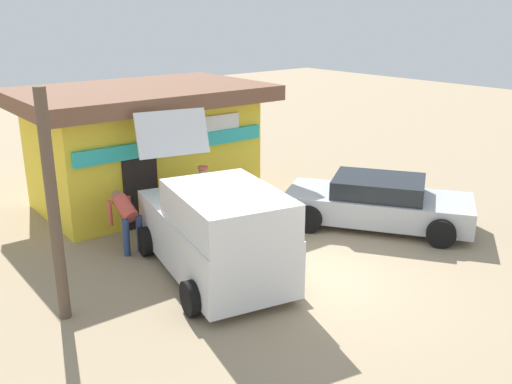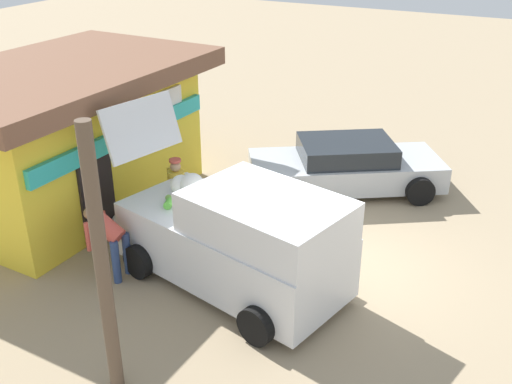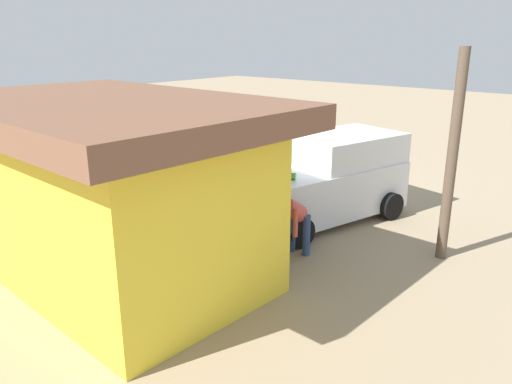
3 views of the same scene
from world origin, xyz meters
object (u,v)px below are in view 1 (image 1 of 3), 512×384
object	(u,v)px
parked_sedan	(378,203)
vendor_standing	(204,195)
customer_bending	(126,215)
storefront_bar	(144,143)
paint_bucket	(278,206)
unloaded_banana_pile	(168,217)
delivery_van	(215,230)

from	to	relation	value
parked_sedan	vendor_standing	size ratio (longest dim) A/B	2.91
parked_sedan	vendor_standing	distance (m)	4.29
vendor_standing	customer_bending	xyz separation A→B (m)	(-1.95, 0.18, -0.10)
storefront_bar	vendor_standing	size ratio (longest dim) A/B	4.04
parked_sedan	storefront_bar	bearing A→B (deg)	123.12
vendor_standing	paint_bucket	distance (m)	2.34
parked_sedan	unloaded_banana_pile	bearing A→B (deg)	140.05
paint_bucket	unloaded_banana_pile	bearing A→B (deg)	157.46
unloaded_banana_pile	delivery_van	bearing A→B (deg)	-103.74
parked_sedan	paint_bucket	distance (m)	2.61
delivery_van	customer_bending	distance (m)	2.40
parked_sedan	paint_bucket	world-z (taller)	parked_sedan
storefront_bar	parked_sedan	world-z (taller)	storefront_bar
parked_sedan	customer_bending	size ratio (longest dim) A/B	3.60
storefront_bar	parked_sedan	size ratio (longest dim) A/B	1.39
delivery_van	parked_sedan	bearing A→B (deg)	-4.10
delivery_van	vendor_standing	bearing A→B (deg)	60.39
storefront_bar	paint_bucket	xyz separation A→B (m)	(2.14, -3.06, -1.49)
storefront_bar	vendor_standing	world-z (taller)	storefront_bar
parked_sedan	customer_bending	distance (m)	6.06
delivery_van	paint_bucket	xyz separation A→B (m)	(3.40, 1.88, -0.78)
parked_sedan	unloaded_banana_pile	xyz separation A→B (m)	(-3.98, 3.33, -0.37)
customer_bending	paint_bucket	xyz separation A→B (m)	(4.16, -0.39, -0.64)
delivery_van	paint_bucket	size ratio (longest dim) A/B	12.18
delivery_van	vendor_standing	xyz separation A→B (m)	(1.19, 2.09, -0.04)
storefront_bar	paint_bucket	world-z (taller)	storefront_bar
storefront_bar	paint_bucket	distance (m)	4.02
storefront_bar	parked_sedan	xyz separation A→B (m)	(3.45, -5.28, -1.09)
parked_sedan	delivery_van	bearing A→B (deg)	175.90
delivery_van	unloaded_banana_pile	bearing A→B (deg)	76.26
customer_bending	paint_bucket	bearing A→B (deg)	-5.35
delivery_van	unloaded_banana_pile	world-z (taller)	delivery_van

